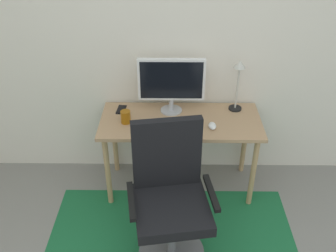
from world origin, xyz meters
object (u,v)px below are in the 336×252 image
(desk, at_px, (180,128))
(cell_phone, at_px, (121,110))
(monitor, at_px, (171,82))
(computer_mouse, at_px, (212,126))
(desk_lamp, at_px, (238,77))
(coffee_cup, at_px, (126,117))
(keyboard, at_px, (173,129))
(office_chair, at_px, (170,204))

(desk, bearing_deg, cell_phone, 163.55)
(monitor, relative_size, cell_phone, 3.87)
(computer_mouse, relative_size, desk_lamp, 0.24)
(desk, distance_m, monitor, 0.39)
(coffee_cup, bearing_deg, keyboard, -16.14)
(keyboard, height_order, desk_lamp, desk_lamp)
(desk, xyz_separation_m, keyboard, (-0.06, -0.16, 0.09))
(office_chair, bearing_deg, desk, 74.56)
(keyboard, xyz_separation_m, cell_phone, (-0.44, 0.30, -0.00))
(monitor, height_order, coffee_cup, monitor)
(cell_phone, bearing_deg, desk, -11.11)
(keyboard, distance_m, office_chair, 0.61)
(monitor, xyz_separation_m, keyboard, (0.01, -0.30, -0.27))
(desk, relative_size, coffee_cup, 12.49)
(computer_mouse, bearing_deg, monitor, 141.86)
(monitor, height_order, desk_lamp, monitor)
(cell_phone, distance_m, office_chair, 0.99)
(coffee_cup, distance_m, cell_phone, 0.21)
(coffee_cup, height_order, office_chair, office_chair)
(monitor, height_order, keyboard, monitor)
(coffee_cup, distance_m, office_chair, 0.81)
(desk, bearing_deg, office_chair, -96.34)
(desk, bearing_deg, keyboard, -112.16)
(desk, height_order, coffee_cup, coffee_cup)
(monitor, xyz_separation_m, cell_phone, (-0.42, 0.01, -0.27))
(desk_lamp, height_order, office_chair, desk_lamp)
(monitor, relative_size, office_chair, 0.51)
(monitor, bearing_deg, office_chair, -90.12)
(keyboard, distance_m, desk_lamp, 0.69)
(keyboard, bearing_deg, desk_lamp, 32.26)
(monitor, distance_m, desk_lamp, 0.54)
(desk, distance_m, coffee_cup, 0.46)
(keyboard, height_order, cell_phone, keyboard)
(desk_lamp, bearing_deg, coffee_cup, -166.07)
(coffee_cup, bearing_deg, computer_mouse, -5.64)
(desk_lamp, relative_size, office_chair, 0.42)
(desk, xyz_separation_m, office_chair, (-0.08, -0.71, -0.16))
(cell_phone, relative_size, office_chair, 0.13)
(desk_lamp, bearing_deg, office_chair, -121.47)
(desk, relative_size, office_chair, 1.24)
(keyboard, xyz_separation_m, coffee_cup, (-0.38, 0.11, 0.04))
(cell_phone, height_order, desk_lamp, desk_lamp)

